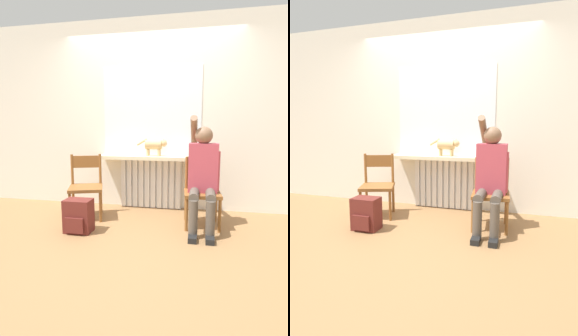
{
  "view_description": "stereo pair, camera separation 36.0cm",
  "coord_description": "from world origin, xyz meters",
  "views": [
    {
      "loc": [
        0.72,
        -2.83,
        1.21
      ],
      "look_at": [
        0.0,
        0.66,
        0.67
      ],
      "focal_mm": 30.0,
      "sensor_mm": 36.0,
      "label": 1
    },
    {
      "loc": [
        1.07,
        -2.74,
        1.21
      ],
      "look_at": [
        0.0,
        0.66,
        0.67
      ],
      "focal_mm": 30.0,
      "sensor_mm": 36.0,
      "label": 2
    }
  ],
  "objects": [
    {
      "name": "ground_plane",
      "position": [
        0.0,
        0.0,
        0.0
      ],
      "size": [
        12.0,
        12.0,
        0.0
      ],
      "primitive_type": "plane",
      "color": "olive"
    },
    {
      "name": "wall_with_window",
      "position": [
        0.0,
        1.23,
        1.35
      ],
      "size": [
        7.0,
        0.06,
        2.7
      ],
      "color": "white",
      "rests_on": "ground_plane"
    },
    {
      "name": "radiator",
      "position": [
        -0.0,
        1.15,
        0.37
      ],
      "size": [
        0.9,
        0.08,
        0.74
      ],
      "color": "white",
      "rests_on": "ground_plane"
    },
    {
      "name": "windowsill",
      "position": [
        0.0,
        1.05,
        0.76
      ],
      "size": [
        1.47,
        0.31,
        0.05
      ],
      "color": "beige",
      "rests_on": "radiator"
    },
    {
      "name": "window_glass",
      "position": [
        0.0,
        1.2,
        1.41
      ],
      "size": [
        1.41,
        0.01,
        1.25
      ],
      "color": "white",
      "rests_on": "windowsill"
    },
    {
      "name": "chair_left",
      "position": [
        -0.76,
        0.55,
        0.43
      ],
      "size": [
        0.54,
        0.54,
        0.83
      ],
      "rotation": [
        0.0,
        0.0,
        0.34
      ],
      "color": "brown",
      "rests_on": "ground_plane"
    },
    {
      "name": "chair_right",
      "position": [
        0.74,
        0.55,
        0.43
      ],
      "size": [
        0.45,
        0.45,
        0.83
      ],
      "rotation": [
        0.0,
        0.0,
        0.08
      ],
      "color": "brown",
      "rests_on": "ground_plane"
    },
    {
      "name": "person",
      "position": [
        0.74,
        0.45,
        0.66
      ],
      "size": [
        0.36,
        0.97,
        1.33
      ],
      "color": "brown",
      "rests_on": "ground_plane"
    },
    {
      "name": "cat",
      "position": [
        0.08,
        1.04,
        0.94
      ],
      "size": [
        0.43,
        0.13,
        0.25
      ],
      "color": "#DBB77A",
      "rests_on": "windowsill"
    },
    {
      "name": "backpack",
      "position": [
        -0.63,
        0.03,
        0.19
      ],
      "size": [
        0.3,
        0.24,
        0.38
      ],
      "color": "maroon",
      "rests_on": "ground_plane"
    }
  ]
}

